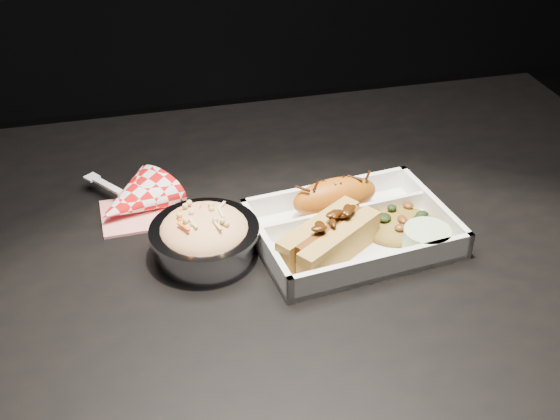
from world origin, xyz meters
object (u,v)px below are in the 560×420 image
at_px(napkin_fork, 133,201).
at_px(foil_coleslaw_cup, 205,236).
at_px(dining_table, 282,282).
at_px(fried_pastry, 335,197).
at_px(food_tray, 351,233).
at_px(hotdog, 329,237).

bearing_deg(napkin_fork, foil_coleslaw_cup, -2.85).
distance_m(dining_table, fried_pastry, 0.15).
height_order(fried_pastry, napkin_fork, napkin_fork).
relative_size(fried_pastry, napkin_fork, 0.77).
distance_m(fried_pastry, foil_coleslaw_cup, 0.19).
height_order(foil_coleslaw_cup, napkin_fork, foil_coleslaw_cup).
xyz_separation_m(fried_pastry, foil_coleslaw_cup, (-0.19, -0.04, -0.00)).
bearing_deg(dining_table, food_tray, -25.53).
height_order(fried_pastry, foil_coleslaw_cup, foil_coleslaw_cup).
bearing_deg(fried_pastry, foil_coleslaw_cup, -166.36).
xyz_separation_m(dining_table, hotdog, (0.04, -0.07, 0.12)).
relative_size(dining_table, hotdog, 8.16).
relative_size(hotdog, foil_coleslaw_cup, 1.06).
bearing_deg(hotdog, dining_table, 86.43).
relative_size(fried_pastry, foil_coleslaw_cup, 0.88).
bearing_deg(dining_table, fried_pastry, 10.57).
xyz_separation_m(dining_table, foil_coleslaw_cup, (-0.11, -0.03, 0.12)).
bearing_deg(napkin_fork, hotdog, 18.26).
height_order(hotdog, foil_coleslaw_cup, foil_coleslaw_cup).
xyz_separation_m(dining_table, fried_pastry, (0.08, 0.01, 0.12)).
relative_size(dining_table, napkin_fork, 7.59).
bearing_deg(hotdog, fried_pastry, 33.64).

